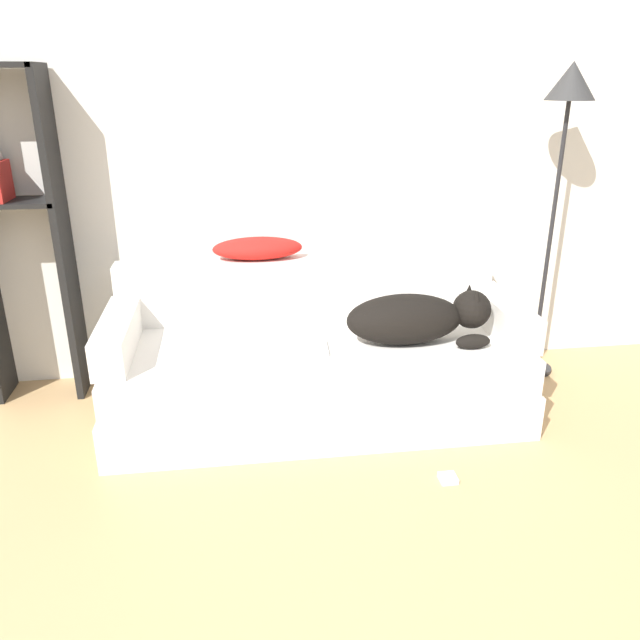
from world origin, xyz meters
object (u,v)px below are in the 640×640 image
Objects in this scene: throw_pillow at (258,248)px; floor_lamp at (567,118)px; couch at (317,378)px; bookshelf at (14,222)px; dog at (417,318)px; power_adapter at (448,478)px; laptop at (295,348)px.

throw_pillow is 0.27× the size of floor_lamp.
bookshelf reaches higher than couch.
dog reaches higher than power_adapter.
throw_pillow is 6.34× the size of power_adapter.
floor_lamp is (1.65, -0.03, 0.65)m from throw_pillow.
couch is at bearing -166.19° from floor_lamp.
laptop is 4.40× the size of power_adapter.
floor_lamp is at bearing 48.96° from power_adapter.
floor_lamp is (2.88, -0.12, 0.49)m from bookshelf.
dog is 1.54× the size of throw_pillow.
bookshelf is (-1.38, 0.56, 0.55)m from laptop.
floor_lamp reaches higher than throw_pillow.
laptop is at bearing -142.01° from couch.
bookshelf is (-1.51, 0.46, 0.77)m from couch.
dog reaches higher than couch.
bookshelf is 0.99× the size of floor_lamp.
throw_pillow is (-0.76, 0.45, 0.27)m from dog.
bookshelf is (-1.23, 0.09, 0.16)m from throw_pillow.
laptop is 1.88m from floor_lamp.
floor_lamp reaches higher than dog.
laptop is at bearing -163.80° from floor_lamp.
dog is at bearing -15.16° from bookshelf.
dog is 0.92m from throw_pillow.
throw_pillow is at bearing -4.12° from bookshelf.
bookshelf reaches higher than dog.
dog is 0.42× the size of bookshelf.
laptop reaches higher than power_adapter.
couch is 0.27m from laptop.
power_adapter is (-0.88, -1.01, -1.46)m from floor_lamp.
couch is at bearing 41.52° from laptop.
laptop is 0.69× the size of throw_pillow.
throw_pillow reaches higher than couch.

